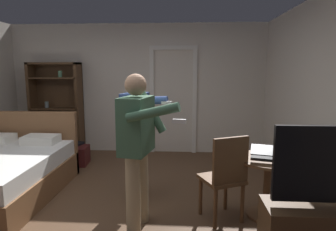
% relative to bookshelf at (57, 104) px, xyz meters
% --- Properties ---
extents(ground_plane, '(5.90, 5.90, 0.00)m').
position_rel_bookshelf_xyz_m(ground_plane, '(1.61, -2.52, -0.98)').
color(ground_plane, brown).
extents(wall_back, '(5.29, 0.12, 2.56)m').
position_rel_bookshelf_xyz_m(wall_back, '(1.61, 0.22, 0.30)').
color(wall_back, silver).
rests_on(wall_back, ground_plane).
extents(doorway_frame, '(0.93, 0.08, 2.13)m').
position_rel_bookshelf_xyz_m(doorway_frame, '(2.33, 0.14, 0.24)').
color(doorway_frame, white).
rests_on(doorway_frame, ground_plane).
extents(bookshelf, '(1.01, 0.32, 1.81)m').
position_rel_bookshelf_xyz_m(bookshelf, '(0.00, 0.00, 0.00)').
color(bookshelf, '#4C331E').
rests_on(bookshelf, ground_plane).
extents(tv_flatscreen, '(1.16, 0.40, 1.27)m').
position_rel_bookshelf_xyz_m(tv_flatscreen, '(3.83, -3.40, -0.61)').
color(tv_flatscreen, '#4C331E').
rests_on(tv_flatscreen, ground_plane).
extents(side_table, '(0.71, 0.71, 0.70)m').
position_rel_bookshelf_xyz_m(side_table, '(3.53, -2.45, -0.50)').
color(side_table, brown).
rests_on(side_table, ground_plane).
extents(laptop, '(0.39, 0.40, 0.16)m').
position_rel_bookshelf_xyz_m(laptop, '(3.49, -2.49, -0.23)').
color(laptop, black).
rests_on(laptop, side_table).
extents(bottle_on_table, '(0.06, 0.06, 0.26)m').
position_rel_bookshelf_xyz_m(bottle_on_table, '(3.67, -2.53, -0.17)').
color(bottle_on_table, '#1F2F27').
rests_on(bottle_on_table, side_table).
extents(wooden_chair, '(0.56, 0.56, 0.99)m').
position_rel_bookshelf_xyz_m(wooden_chair, '(3.03, -2.60, -0.44)').
color(wooden_chair, brown).
rests_on(wooden_chair, ground_plane).
extents(person_blue_shirt, '(0.69, 0.70, 1.65)m').
position_rel_bookshelf_xyz_m(person_blue_shirt, '(2.09, -2.76, -0.02)').
color(person_blue_shirt, tan).
rests_on(person_blue_shirt, ground_plane).
extents(person_striped_shirt, '(0.66, 0.65, 1.62)m').
position_rel_bookshelf_xyz_m(person_striped_shirt, '(1.95, -2.01, -0.05)').
color(person_striped_shirt, gray).
rests_on(person_striped_shirt, ground_plane).
extents(suitcase_dark, '(0.56, 0.44, 0.32)m').
position_rel_bookshelf_xyz_m(suitcase_dark, '(0.58, -0.76, -0.82)').
color(suitcase_dark, '#4C1919').
rests_on(suitcase_dark, ground_plane).
extents(suitcase_small, '(0.55, 0.44, 0.36)m').
position_rel_bookshelf_xyz_m(suitcase_small, '(0.45, -0.62, -0.80)').
color(suitcase_small, black).
rests_on(suitcase_small, ground_plane).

